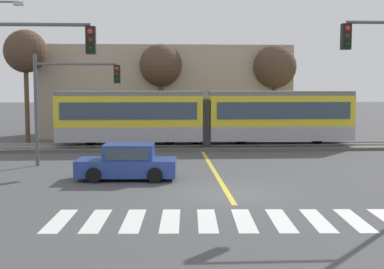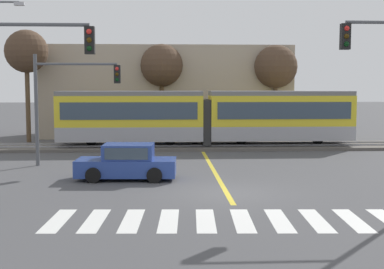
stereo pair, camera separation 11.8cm
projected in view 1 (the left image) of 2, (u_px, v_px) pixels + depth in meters
ground_plane at (228, 193)px, 19.89m from camera, size 200.00×200.00×0.00m
track_bed at (200, 146)px, 33.98m from camera, size 120.00×4.00×0.18m
rail_near at (201, 146)px, 33.25m from camera, size 120.00×0.08×0.10m
rail_far at (199, 143)px, 34.68m from camera, size 120.00×0.08×0.10m
light_rail_tram at (205, 116)px, 33.81m from camera, size 18.50×2.64×3.43m
crosswalk_stripe_0 at (59, 221)px, 15.87m from camera, size 0.70×2.82×0.01m
crosswalk_stripe_1 at (96, 221)px, 15.88m from camera, size 0.70×2.82×0.01m
crosswalk_stripe_2 at (133, 221)px, 15.89m from camera, size 0.70×2.82×0.01m
crosswalk_stripe_3 at (170, 220)px, 15.90m from camera, size 0.70×2.82×0.01m
crosswalk_stripe_4 at (207, 220)px, 15.91m from camera, size 0.70×2.82×0.01m
crosswalk_stripe_5 at (244, 220)px, 15.91m from camera, size 0.70×2.82×0.01m
crosswalk_stripe_6 at (281, 220)px, 15.92m from camera, size 0.70×2.82×0.01m
crosswalk_stripe_7 at (318, 220)px, 15.93m from camera, size 0.70×2.82×0.01m
crosswalk_stripe_8 at (354, 220)px, 15.94m from camera, size 0.70×2.82×0.01m
lane_centre_line at (214, 171)px, 24.95m from camera, size 0.20×14.18×0.01m
sedan_crossing at (127, 163)px, 22.71m from camera, size 4.29×2.10×1.52m
traffic_light_mid_left at (67, 92)px, 26.34m from camera, size 4.25×0.38×5.51m
traffic_light_near_left at (21, 79)px, 17.44m from camera, size 3.75×0.38×6.31m
bare_tree_far_west at (25, 52)px, 36.77m from camera, size 2.96×2.96×7.78m
bare_tree_west at (161, 66)px, 38.96m from camera, size 3.10×3.10×6.97m
bare_tree_east at (275, 67)px, 39.20m from camera, size 3.17×3.17×6.91m
building_backdrop_far at (166, 91)px, 42.22m from camera, size 18.98×6.00×6.94m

